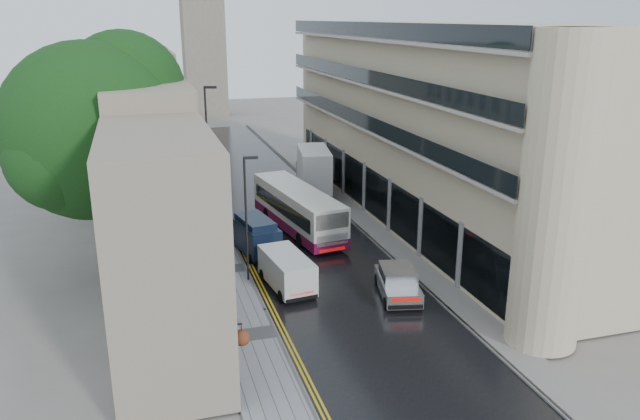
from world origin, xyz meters
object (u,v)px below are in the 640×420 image
navy_van (251,244)px  lamp_post_near (246,220)px  white_lorry (302,177)px  pedestrian (200,223)px  tree_far (108,133)px  lamp_post_far (207,143)px  white_van (281,284)px  cream_bus (300,225)px  silver_hatchback (387,294)px  tree_near (94,162)px

navy_van → lamp_post_near: (-0.65, -2.69, 2.45)m
white_lorry → pedestrian: bearing=-136.2°
tree_far → white_lorry: 15.23m
lamp_post_near → navy_van: bearing=83.5°
lamp_post_far → white_van: bearing=-73.0°
white_lorry → navy_van: white_lorry is taller
cream_bus → lamp_post_near: size_ratio=1.56×
cream_bus → silver_hatchback: (1.97, -10.10, -0.70)m
tree_near → tree_far: tree_near is taller
navy_van → tree_near: bearing=170.1°
tree_near → white_van: (9.01, -5.89, -5.91)m
cream_bus → white_van: bearing=-119.9°
lamp_post_near → white_lorry: bearing=71.3°
tree_near → white_van: bearing=-33.2°
navy_van → white_van: bearing=-94.5°
cream_bus → white_lorry: size_ratio=1.41×
white_lorry → lamp_post_far: (-7.12, 3.12, 2.58)m
white_lorry → navy_van: (-6.47, -12.00, -0.84)m
white_van → navy_van: navy_van is taller
white_lorry → lamp_post_far: 8.19m
lamp_post_far → navy_van: bearing=-73.8°
tree_near → pedestrian: tree_near is taller
silver_hatchback → navy_van: bearing=136.8°
tree_near → pedestrian: (5.99, 5.98, -6.01)m
tree_far → white_lorry: bearing=-3.9°
silver_hatchback → navy_van: (-5.59, 8.20, 0.41)m
tree_far → navy_van: (8.15, -12.99, -4.99)m
tree_far → lamp_post_far: tree_far is taller
white_lorry → lamp_post_near: size_ratio=1.10×
navy_van → silver_hatchback: bearing=-65.7°
lamp_post_near → tree_far: bearing=122.7°
pedestrian → tree_far: bearing=-60.7°
pedestrian → white_van: bearing=94.7°
cream_bus → white_van: 8.39m
cream_bus → silver_hatchback: size_ratio=2.57×
white_van → navy_van: 5.93m
tree_far → navy_van: 16.13m
silver_hatchback → lamp_post_far: 24.44m
tree_near → lamp_post_far: bearing=62.7°
white_lorry → silver_hatchback: (-0.88, -20.19, -1.25)m
tree_near → white_lorry: 19.76m
white_lorry → tree_near: bearing=-131.4°
silver_hatchback → lamp_post_far: (-6.24, 23.32, 3.84)m
tree_far → cream_bus: (11.77, -11.09, -4.69)m
lamp_post_near → silver_hatchback: bearing=-34.2°
tree_far → lamp_post_near: size_ratio=1.74×
silver_hatchback → pedestrian: pedestrian is taller
cream_bus → lamp_post_near: 6.64m
white_lorry → lamp_post_far: size_ratio=0.87×
white_van → lamp_post_near: (-1.21, 3.20, 2.66)m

